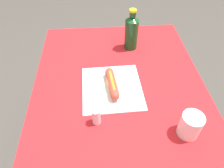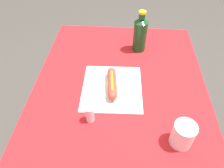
{
  "view_description": "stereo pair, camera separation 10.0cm",
  "coord_description": "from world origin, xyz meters",
  "px_view_note": "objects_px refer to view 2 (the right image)",
  "views": [
    {
      "loc": [
        -0.63,
        0.09,
        1.49
      ],
      "look_at": [
        0.07,
        0.04,
        0.77
      ],
      "focal_mm": 33.8,
      "sensor_mm": 36.0,
      "label": 1
    },
    {
      "loc": [
        -0.63,
        -0.01,
        1.49
      ],
      "look_at": [
        0.07,
        0.04,
        0.77
      ],
      "focal_mm": 33.8,
      "sensor_mm": 36.0,
      "label": 2
    }
  ],
  "objects_px": {
    "soda_bottle": "(140,34)",
    "drinking_cup": "(183,135)",
    "hot_dog": "(112,84)",
    "salt_shaker": "(90,114)"
  },
  "relations": [
    {
      "from": "soda_bottle",
      "to": "drinking_cup",
      "type": "bearing_deg",
      "value": -165.84
    },
    {
      "from": "hot_dog",
      "to": "soda_bottle",
      "type": "xyz_separation_m",
      "value": [
        0.33,
        -0.13,
        0.07
      ]
    },
    {
      "from": "salt_shaker",
      "to": "drinking_cup",
      "type": "bearing_deg",
      "value": -102.23
    },
    {
      "from": "hot_dog",
      "to": "soda_bottle",
      "type": "height_order",
      "value": "soda_bottle"
    },
    {
      "from": "hot_dog",
      "to": "drinking_cup",
      "type": "relative_size",
      "value": 1.88
    },
    {
      "from": "soda_bottle",
      "to": "salt_shaker",
      "type": "height_order",
      "value": "soda_bottle"
    },
    {
      "from": "drinking_cup",
      "to": "salt_shaker",
      "type": "bearing_deg",
      "value": 77.77
    },
    {
      "from": "hot_dog",
      "to": "drinking_cup",
      "type": "height_order",
      "value": "drinking_cup"
    },
    {
      "from": "hot_dog",
      "to": "soda_bottle",
      "type": "bearing_deg",
      "value": -22.22
    },
    {
      "from": "drinking_cup",
      "to": "salt_shaker",
      "type": "height_order",
      "value": "drinking_cup"
    }
  ]
}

